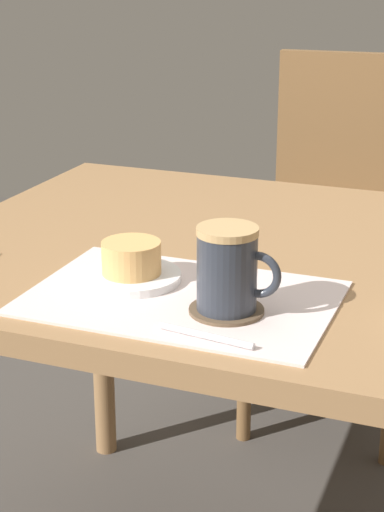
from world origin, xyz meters
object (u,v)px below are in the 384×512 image
(dining_table, at_px, (268,294))
(pastry_plate, at_px, (132,277))
(wooden_chair, at_px, (341,223))
(pastry, at_px, (131,258))
(coffee_mug, at_px, (229,269))

(dining_table, xyz_separation_m, pastry_plate, (-0.15, -0.21, 0.09))
(dining_table, xyz_separation_m, wooden_chair, (-0.04, 0.80, -0.12))
(dining_table, xyz_separation_m, pastry, (-0.15, -0.21, 0.12))
(dining_table, relative_size, coffee_mug, 9.78)
(coffee_mug, bearing_deg, dining_table, 94.63)
(pastry_plate, bearing_deg, wooden_chair, 84.15)
(wooden_chair, xyz_separation_m, coffee_mug, (0.06, -1.07, 0.26))
(dining_table, height_order, pastry, pastry)
(pastry_plate, distance_m, pastry, 0.03)
(pastry_plate, relative_size, coffee_mug, 1.26)
(dining_table, distance_m, pastry_plate, 0.27)
(pastry_plate, relative_size, pastry, 1.67)
(dining_table, bearing_deg, pastry, -124.57)
(dining_table, relative_size, wooden_chair, 1.21)
(pastry, bearing_deg, wooden_chair, 84.15)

